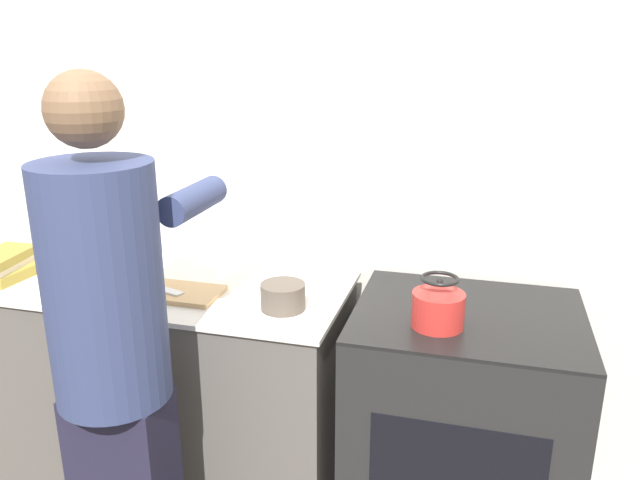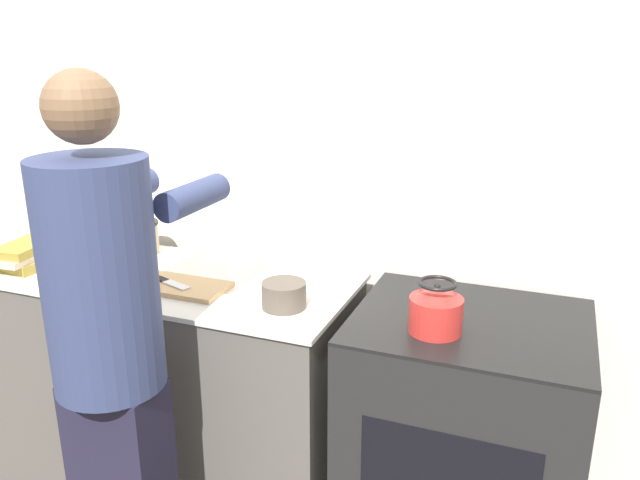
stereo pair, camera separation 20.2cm
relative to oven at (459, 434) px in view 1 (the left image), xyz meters
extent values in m
cube|color=silver|center=(-0.83, 0.39, 0.83)|extent=(8.00, 0.05, 2.60)
cube|color=#5B5651|center=(-1.24, -0.02, -0.01)|extent=(1.59, 0.60, 0.92)
cube|color=silver|center=(-1.24, -0.02, 0.46)|extent=(1.61, 0.62, 0.02)
cube|color=black|center=(0.00, 0.00, -0.01)|extent=(0.76, 0.64, 0.93)
cube|color=black|center=(0.00, 0.00, 0.46)|extent=(0.76, 0.64, 0.01)
cylinder|color=navy|center=(-0.97, -0.59, 0.70)|extent=(0.32, 0.32, 0.69)
sphere|color=brown|center=(-0.97, -0.59, 1.17)|extent=(0.20, 0.20, 0.20)
cylinder|color=navy|center=(-1.11, -0.30, 0.88)|extent=(0.09, 0.30, 0.09)
cylinder|color=navy|center=(-0.83, -0.30, 0.88)|extent=(0.09, 0.30, 0.09)
cube|color=tan|center=(-1.03, -0.11, 0.48)|extent=(0.34, 0.19, 0.02)
cube|color=silver|center=(-1.04, -0.13, 0.49)|extent=(0.13, 0.07, 0.01)
cube|color=black|center=(-1.13, -0.10, 0.49)|extent=(0.08, 0.05, 0.01)
cylinder|color=red|center=(-0.09, -0.13, 0.53)|extent=(0.17, 0.17, 0.11)
cone|color=red|center=(-0.09, -0.13, 0.60)|extent=(0.13, 0.13, 0.03)
sphere|color=black|center=(-0.09, -0.13, 0.62)|extent=(0.02, 0.02, 0.02)
torus|color=black|center=(-0.09, -0.13, 0.63)|extent=(0.12, 0.12, 0.01)
cylinder|color=brown|center=(-0.61, -0.13, 0.51)|extent=(0.15, 0.15, 0.09)
cylinder|color=#9E4738|center=(-1.34, -0.20, 0.50)|extent=(0.13, 0.13, 0.06)
cylinder|color=tan|center=(-1.42, 0.17, 0.53)|extent=(0.16, 0.16, 0.13)
cylinder|color=#28231E|center=(-1.42, 0.17, 0.60)|extent=(0.16, 0.16, 0.01)
cube|color=olive|center=(-1.73, -0.13, 0.49)|extent=(0.20, 0.23, 0.04)
cube|color=olive|center=(-1.74, -0.13, 0.55)|extent=(0.17, 0.27, 0.03)
camera|label=1|loc=(0.02, -1.97, 1.34)|focal=35.00mm
camera|label=2|loc=(0.21, -1.91, 1.34)|focal=35.00mm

